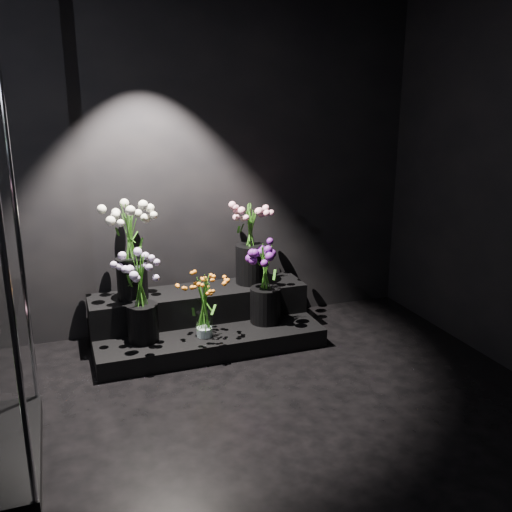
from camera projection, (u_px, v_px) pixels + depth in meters
name	position (u px, v px, depth m)	size (l,w,h in m)	color
floor	(280.00, 446.00, 3.38)	(4.00, 4.00, 0.00)	black
wall_back	(193.00, 168.00, 4.80)	(4.00, 4.00, 0.00)	black
display_riser	(203.00, 320.00, 4.80)	(1.83, 0.81, 0.41)	black
bouquet_orange_bells	(204.00, 306.00, 4.45)	(0.36, 0.36, 0.50)	white
bouquet_lilac	(141.00, 293.00, 4.34)	(0.40, 0.40, 0.69)	black
bouquet_purple	(265.00, 282.00, 4.72)	(0.32, 0.32, 0.67)	black
bouquet_cream_roses	(130.00, 244.00, 4.50)	(0.50, 0.50, 0.78)	black
bouquet_pink_roses	(251.00, 239.00, 4.90)	(0.49, 0.49, 0.69)	black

